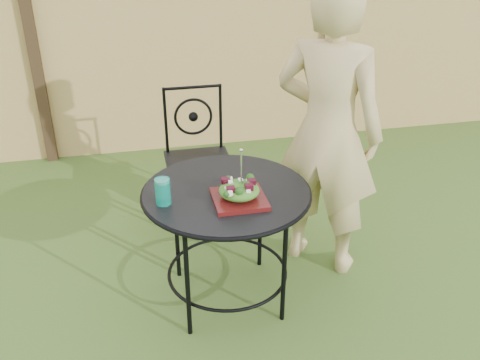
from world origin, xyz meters
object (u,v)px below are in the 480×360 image
(salad_plate, at_px, (239,199))
(patio_table, at_px, (227,212))
(patio_chair, at_px, (197,153))
(diner, at_px, (328,133))

(salad_plate, bearing_deg, patio_table, 108.34)
(salad_plate, bearing_deg, patio_chair, 93.35)
(patio_table, height_order, salad_plate, salad_plate)
(patio_chair, distance_m, salad_plate, 1.14)
(patio_table, relative_size, salad_plate, 3.42)
(patio_chair, bearing_deg, diner, -47.14)
(diner, distance_m, salad_plate, 0.74)
(patio_chair, xyz_separation_m, salad_plate, (0.06, -1.11, 0.23))
(patio_table, bearing_deg, salad_plate, -71.66)
(patio_table, xyz_separation_m, diner, (0.66, 0.25, 0.31))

